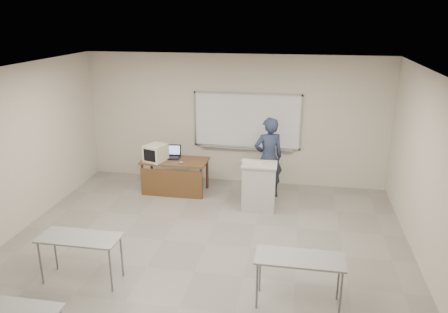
% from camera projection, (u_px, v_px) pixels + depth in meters
% --- Properties ---
extents(floor, '(7.00, 8.00, 0.01)m').
position_uv_depth(floor, '(194.00, 272.00, 6.83)').
color(floor, gray).
rests_on(floor, ground).
extents(whiteboard, '(2.48, 0.10, 1.31)m').
position_uv_depth(whiteboard, '(247.00, 122.00, 10.02)').
color(whiteboard, white).
rests_on(whiteboard, floor).
extents(student_desks, '(4.40, 2.20, 0.73)m').
position_uv_depth(student_desks, '(167.00, 286.00, 5.35)').
color(student_desks, '#9D9C98').
rests_on(student_desks, floor).
extents(instructor_desk, '(1.45, 0.72, 0.75)m').
position_uv_depth(instructor_desk, '(174.00, 170.00, 9.64)').
color(instructor_desk, brown).
rests_on(instructor_desk, floor).
extents(podium, '(0.70, 0.51, 0.98)m').
position_uv_depth(podium, '(259.00, 186.00, 8.88)').
color(podium, '#B7B3AD').
rests_on(podium, floor).
extents(crt_monitor, '(0.40, 0.45, 0.38)m').
position_uv_depth(crt_monitor, '(156.00, 153.00, 9.57)').
color(crt_monitor, beige).
rests_on(crt_monitor, instructor_desk).
extents(laptop, '(0.36, 0.34, 0.27)m').
position_uv_depth(laptop, '(173.00, 155.00, 9.83)').
color(laptop, black).
rests_on(laptop, instructor_desk).
extents(mouse, '(0.11, 0.09, 0.04)m').
position_uv_depth(mouse, '(181.00, 163.00, 9.45)').
color(mouse, '#929398').
rests_on(mouse, instructor_desk).
extents(keyboard, '(0.48, 0.28, 0.03)m').
position_uv_depth(keyboard, '(253.00, 161.00, 8.82)').
color(keyboard, beige).
rests_on(keyboard, podium).
extents(presenter, '(0.77, 0.66, 1.78)m').
position_uv_depth(presenter, '(268.00, 158.00, 9.37)').
color(presenter, black).
rests_on(presenter, floor).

